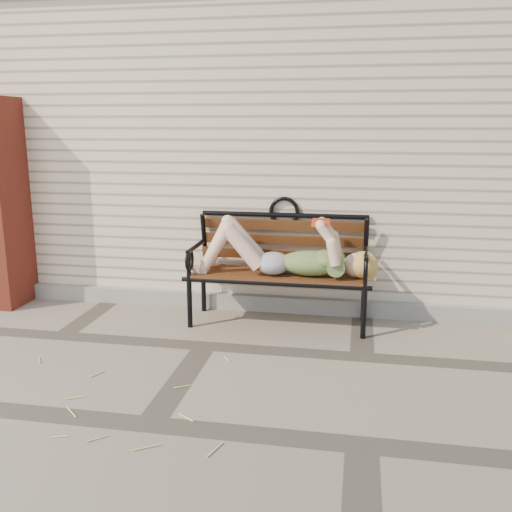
# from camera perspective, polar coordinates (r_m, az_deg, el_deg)

# --- Properties ---
(ground) EXTENTS (80.00, 80.00, 0.00)m
(ground) POSITION_cam_1_polar(r_m,az_deg,el_deg) (4.68, -5.11, -8.95)
(ground) COLOR #796D5D
(ground) RESTS_ON ground
(house_wall) EXTENTS (8.00, 4.00, 3.00)m
(house_wall) POSITION_cam_1_polar(r_m,az_deg,el_deg) (7.27, 1.02, 11.13)
(house_wall) COLOR beige
(house_wall) RESTS_ON ground
(house_roof) EXTENTS (8.30, 4.30, 0.30)m
(house_roof) POSITION_cam_1_polar(r_m,az_deg,el_deg) (7.40, 1.08, 24.00)
(house_roof) COLOR #473632
(house_roof) RESTS_ON house_wall
(foundation_strip) EXTENTS (8.00, 0.10, 0.15)m
(foundation_strip) POSITION_cam_1_polar(r_m,az_deg,el_deg) (5.54, -2.46, -4.54)
(foundation_strip) COLOR gray
(foundation_strip) RESTS_ON ground
(garden_bench) EXTENTS (1.70, 0.68, 1.10)m
(garden_bench) POSITION_cam_1_polar(r_m,az_deg,el_deg) (5.09, 2.44, 0.21)
(garden_bench) COLOR black
(garden_bench) RESTS_ON ground
(reading_woman) EXTENTS (1.61, 0.37, 0.51)m
(reading_woman) POSITION_cam_1_polar(r_m,az_deg,el_deg) (4.95, 2.38, 0.28)
(reading_woman) COLOR #0A3D47
(reading_woman) RESTS_ON ground
(straw_scatter) EXTENTS (2.73, 1.78, 0.01)m
(straw_scatter) POSITION_cam_1_polar(r_m,az_deg,el_deg) (4.26, -20.45, -12.00)
(straw_scatter) COLOR #DBD06B
(straw_scatter) RESTS_ON ground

